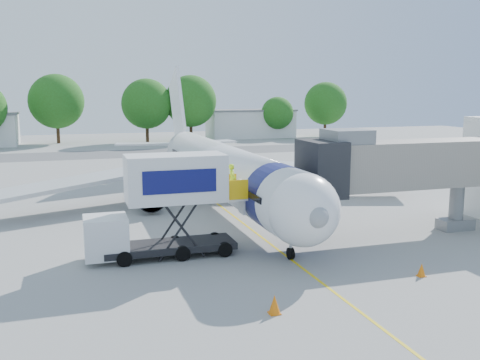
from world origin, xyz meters
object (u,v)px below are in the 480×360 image
object	(u,v)px
aircraft	(221,169)
jet_bridge	(397,165)
ground_tug	(332,314)
catering_hiloader	(164,206)

from	to	relation	value
aircraft	jet_bridge	size ratio (longest dim) A/B	2.71
aircraft	ground_tug	size ratio (longest dim) A/B	9.98
aircraft	ground_tug	distance (m)	22.44
jet_bridge	catering_hiloader	world-z (taller)	jet_bridge
jet_bridge	catering_hiloader	distance (m)	14.35
aircraft	jet_bridge	world-z (taller)	aircraft
jet_bridge	ground_tug	world-z (taller)	jet_bridge
jet_bridge	ground_tug	distance (m)	15.39
catering_hiloader	ground_tug	xyz separation A→B (m)	(4.23, -11.12, -1.99)
aircraft	jet_bridge	distance (m)	13.77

